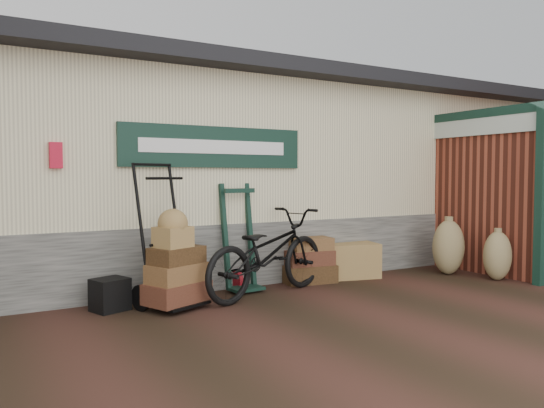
% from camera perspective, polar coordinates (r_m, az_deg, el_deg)
% --- Properties ---
extents(ground, '(80.00, 80.00, 0.00)m').
position_cam_1_polar(ground, '(6.62, -0.16, -10.61)').
color(ground, black).
rests_on(ground, ground).
extents(station_building, '(14.40, 4.10, 3.20)m').
position_cam_1_polar(station_building, '(8.91, -9.03, 3.32)').
color(station_building, '#4C4C47').
rests_on(station_building, ground).
extents(brick_outbuilding, '(1.71, 4.51, 2.62)m').
position_cam_1_polar(brick_outbuilding, '(10.41, 19.32, 1.42)').
color(brick_outbuilding, maroon).
rests_on(brick_outbuilding, ground).
extents(porter_trolley, '(1.06, 0.94, 1.75)m').
position_cam_1_polar(porter_trolley, '(6.44, -11.41, -3.14)').
color(porter_trolley, black).
rests_on(porter_trolley, ground).
extents(green_barrow, '(0.57, 0.49, 1.46)m').
position_cam_1_polar(green_barrow, '(7.24, -3.49, -3.60)').
color(green_barrow, black).
rests_on(green_barrow, ground).
extents(suitcase_stack, '(0.82, 0.58, 0.67)m').
position_cam_1_polar(suitcase_stack, '(7.84, 3.91, -5.98)').
color(suitcase_stack, '#332210').
rests_on(suitcase_stack, ground).
extents(wicker_hamper, '(0.91, 0.71, 0.53)m').
position_cam_1_polar(wicker_hamper, '(8.31, 8.42, -5.99)').
color(wicker_hamper, brown).
rests_on(wicker_hamper, ground).
extents(black_trunk, '(0.46, 0.43, 0.38)m').
position_cam_1_polar(black_trunk, '(6.50, -17.03, -9.30)').
color(black_trunk, black).
rests_on(black_trunk, ground).
extents(bicycle, '(1.38, 2.28, 1.25)m').
position_cam_1_polar(bicycle, '(6.90, -0.48, -4.76)').
color(bicycle, black).
rests_on(bicycle, ground).
extents(burlap_sack_left, '(0.56, 0.47, 0.87)m').
position_cam_1_polar(burlap_sack_left, '(8.90, 18.45, -4.42)').
color(burlap_sack_left, olive).
rests_on(burlap_sack_left, ground).
extents(burlap_sack_right, '(0.49, 0.42, 0.74)m').
position_cam_1_polar(burlap_sack_right, '(8.66, 23.09, -5.14)').
color(burlap_sack_right, olive).
rests_on(burlap_sack_right, ground).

